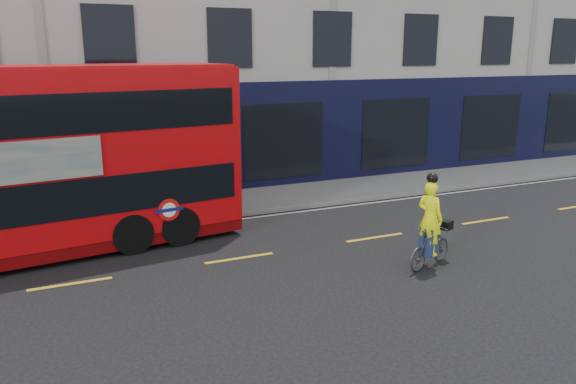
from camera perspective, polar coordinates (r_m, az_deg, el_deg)
ground at (r=12.27m, az=-20.84°, el=-11.30°), size 120.00×120.00×0.00m
pavement at (r=18.37m, az=-22.10°, el=-2.78°), size 60.00×3.00×0.12m
kerb at (r=16.93m, az=-21.90°, el=-4.14°), size 60.00×0.12×0.13m
road_edge_line at (r=16.66m, az=-21.83°, el=-4.64°), size 58.00×0.10×0.01m
lane_dashes at (r=13.65m, az=-21.23°, el=-8.70°), size 58.00×0.12×0.01m
bus at (r=15.23m, az=-27.14°, el=2.57°), size 11.97×4.11×4.74m
cyclist at (r=13.86m, az=14.25°, el=-4.28°), size 1.69×0.99×2.34m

